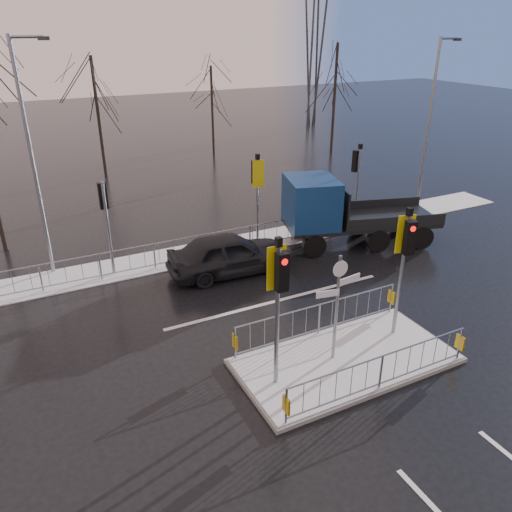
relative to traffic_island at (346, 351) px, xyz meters
name	(u,v)px	position (x,y,z in m)	size (l,w,h in m)	color
ground	(346,362)	(0.01, -0.01, -0.39)	(120.00, 120.00, 0.00)	black
snow_verge	(222,248)	(0.01, 8.59, -0.37)	(30.00, 2.00, 0.04)	silver
lane_markings	(353,369)	(0.01, -0.34, -0.39)	(8.00, 11.38, 0.01)	silver
traffic_island	(346,351)	(0.00, 0.00, 0.00)	(6.00, 3.04, 4.15)	#63635E
far_kerb_fixtures	(233,229)	(0.31, 8.08, 0.63)	(18.00, 0.65, 3.83)	gray
car_far_lane	(230,254)	(-0.58, 6.43, 0.39)	(1.84, 4.57, 1.56)	black
flatbed_truck	(332,210)	(4.22, 6.90, 1.17)	(6.71, 3.96, 2.93)	black
tree_far_a	(95,94)	(-1.99, 21.99, 4.43)	(3.75, 3.75, 7.08)	black
tree_far_b	(212,94)	(6.01, 23.99, 3.79)	(3.25, 3.25, 6.14)	black
tree_far_c	(336,77)	(14.01, 20.99, 4.76)	(4.00, 4.00, 7.55)	black
street_lamp_right	(430,121)	(10.58, 8.49, 4.00)	(1.25, 0.18, 8.00)	gray
street_lamp_left	(33,153)	(-6.42, 9.49, 4.10)	(1.25, 0.18, 8.20)	gray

